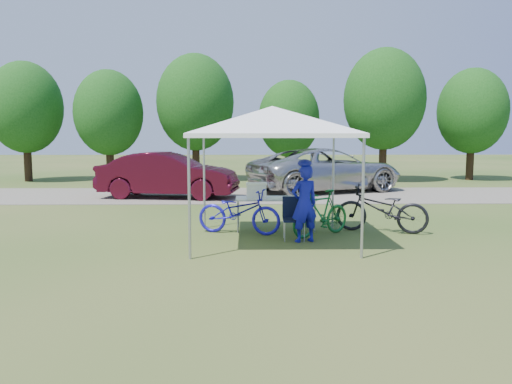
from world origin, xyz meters
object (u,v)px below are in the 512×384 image
(folding_chair, at_px, (294,214))
(bike_dark, at_px, (382,209))
(cyclist, at_px, (304,204))
(folding_table, at_px, (276,199))
(bike_green, at_px, (321,213))
(minivan, at_px, (326,170))
(bike_blue, at_px, (239,212))
(sedan, at_px, (168,175))
(cooler, at_px, (256,190))

(folding_chair, relative_size, bike_dark, 0.44)
(cyclist, xyz_separation_m, bike_dark, (1.83, 0.97, -0.25))
(folding_table, xyz_separation_m, bike_green, (0.93, -0.73, -0.21))
(minivan, bearing_deg, bike_green, 146.60)
(folding_table, bearing_deg, minivan, 73.14)
(folding_chair, xyz_separation_m, bike_green, (0.61, 0.31, -0.02))
(folding_chair, xyz_separation_m, bike_blue, (-1.14, 0.59, -0.03))
(minivan, xyz_separation_m, sedan, (-5.79, -1.91, -0.05))
(cooler, distance_m, bike_blue, 0.73)
(cyclist, bearing_deg, bike_blue, -54.49)
(minivan, height_order, sedan, minivan)
(folding_table, height_order, cyclist, cyclist)
(cooler, distance_m, bike_green, 1.61)
(folding_chair, distance_m, cooler, 1.34)
(folding_table, distance_m, bike_blue, 0.96)
(minivan, bearing_deg, bike_blue, 135.18)
(cooler, xyz_separation_m, sedan, (-2.95, 6.03, -0.11))
(bike_green, distance_m, bike_dark, 1.46)
(sedan, bearing_deg, folding_table, -142.30)
(cooler, xyz_separation_m, bike_green, (1.37, -0.73, -0.42))
(folding_chair, xyz_separation_m, cyclist, (0.19, -0.28, 0.26))
(bike_dark, distance_m, minivan, 8.29)
(bike_blue, height_order, minivan, minivan)
(folding_table, xyz_separation_m, cooler, (-0.44, 0.00, 0.21))
(folding_chair, bearing_deg, folding_table, 108.44)
(folding_chair, xyz_separation_m, sedan, (-3.70, 7.07, 0.29))
(folding_chair, height_order, sedan, sedan)
(folding_table, xyz_separation_m, folding_chair, (0.32, -1.03, -0.18))
(folding_table, relative_size, bike_dark, 0.90)
(folding_chair, relative_size, minivan, 0.15)
(cyclist, distance_m, bike_blue, 1.62)
(minivan, relative_size, sedan, 1.26)
(folding_chair, bearing_deg, cooler, 127.48)
(sedan, bearing_deg, minivan, -63.38)
(folding_table, relative_size, bike_green, 1.10)
(minivan, bearing_deg, cyclist, 144.65)
(bike_green, bearing_deg, folding_chair, -101.28)
(cyclist, relative_size, bike_blue, 0.83)
(folding_table, distance_m, cyclist, 1.41)
(bike_blue, bearing_deg, bike_green, -81.31)
(folding_table, bearing_deg, bike_green, -37.93)
(cyclist, relative_size, sedan, 0.33)
(folding_chair, height_order, bike_blue, bike_blue)
(folding_chair, bearing_deg, bike_blue, 154.26)
(folding_table, bearing_deg, bike_blue, -151.53)
(folding_chair, height_order, cyclist, cyclist)
(bike_blue, bearing_deg, folding_chair, -99.45)
(bike_dark, bearing_deg, bike_blue, -68.58)
(bike_green, height_order, bike_dark, bike_dark)
(bike_blue, bearing_deg, folding_table, -43.86)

